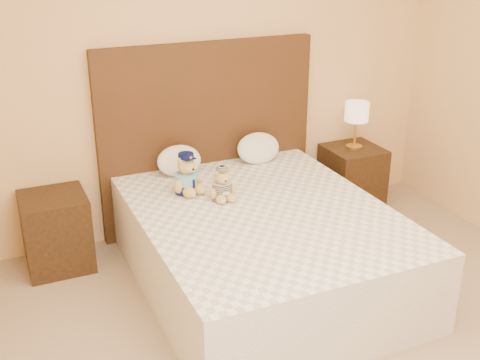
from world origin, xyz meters
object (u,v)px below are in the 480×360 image
at_px(teddy_police, 187,173).
at_px(pillow_right, 258,147).
at_px(teddy_prisoner, 222,184).
at_px(nightstand_left, 56,231).
at_px(bed, 263,247).
at_px(pillow_left, 179,159).
at_px(nightstand_right, 352,178).
at_px(lamp, 357,114).

height_order(teddy_police, pillow_right, teddy_police).
bearing_deg(teddy_prisoner, teddy_police, 130.50).
bearing_deg(nightstand_left, bed, -32.62).
relative_size(nightstand_left, teddy_police, 1.89).
xyz_separation_m(bed, pillow_left, (-0.30, 0.83, 0.40)).
bearing_deg(pillow_right, teddy_police, -154.25).
xyz_separation_m(teddy_prisoner, pillow_left, (-0.12, 0.56, 0.01)).
distance_m(nightstand_right, teddy_prisoner, 1.57).
relative_size(nightstand_right, pillow_right, 1.53).
distance_m(nightstand_right, pillow_right, 0.98).
bearing_deg(nightstand_left, nightstand_right, 0.00).
bearing_deg(pillow_right, pillow_left, 180.00).
distance_m(nightstand_right, pillow_left, 1.60).
relative_size(bed, nightstand_right, 3.64).
relative_size(teddy_police, pillow_left, 0.85).
bearing_deg(teddy_police, teddy_prisoner, -68.20).
distance_m(bed, nightstand_left, 1.48).
xyz_separation_m(teddy_prisoner, pillow_right, (0.54, 0.56, 0.01)).
relative_size(lamp, pillow_right, 1.11).
xyz_separation_m(bed, teddy_prisoner, (-0.18, 0.27, 0.39)).
xyz_separation_m(nightstand_right, lamp, (-0.00, 0.00, 0.57)).
relative_size(bed, pillow_left, 5.83).
bearing_deg(nightstand_left, teddy_police, -19.74).
bearing_deg(pillow_left, nightstand_right, -1.11).
distance_m(nightstand_left, lamp, 2.56).
bearing_deg(nightstand_right, lamp, 180.00).
bearing_deg(pillow_right, teddy_prisoner, -134.02).
distance_m(bed, teddy_prisoner, 0.51).
bearing_deg(lamp, teddy_police, -168.85).
bearing_deg(pillow_left, teddy_police, -99.97).
relative_size(bed, teddy_police, 6.89).
relative_size(nightstand_right, lamp, 1.38).
bearing_deg(teddy_police, nightstand_right, -8.17).
distance_m(bed, teddy_police, 0.74).
relative_size(bed, pillow_right, 5.55).
bearing_deg(teddy_prisoner, bed, -57.02).
xyz_separation_m(lamp, pillow_right, (-0.89, 0.03, -0.17)).
distance_m(lamp, pillow_right, 0.91).
xyz_separation_m(nightstand_left, lamp, (2.50, 0.00, 0.57)).
xyz_separation_m(nightstand_left, teddy_prisoner, (1.07, -0.53, 0.39)).
bearing_deg(nightstand_right, teddy_police, -168.85).
distance_m(nightstand_left, teddy_police, 1.03).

